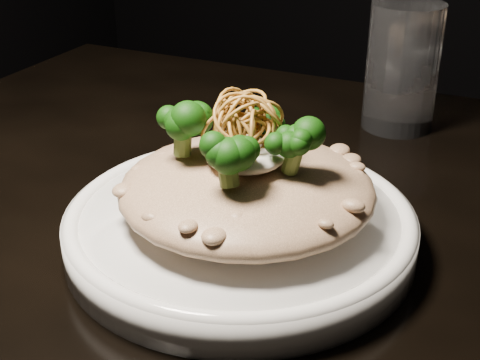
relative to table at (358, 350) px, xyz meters
name	(u,v)px	position (x,y,z in m)	size (l,w,h in m)	color
table	(358,350)	(0.00, 0.00, 0.00)	(1.10, 0.80, 0.75)	black
plate	(240,228)	(-0.10, -0.02, 0.10)	(0.27, 0.27, 0.03)	white
risotto	(247,188)	(-0.09, -0.01, 0.13)	(0.19, 0.19, 0.04)	brown
broccoli	(243,137)	(-0.09, -0.01, 0.17)	(0.11, 0.11, 0.04)	black
cheese	(245,155)	(-0.09, -0.02, 0.16)	(0.06, 0.06, 0.02)	white
shallots	(245,119)	(-0.09, -0.01, 0.19)	(0.05, 0.05, 0.03)	#8D5C1E
drinking_glass	(402,67)	(-0.04, 0.27, 0.15)	(0.08, 0.08, 0.13)	white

